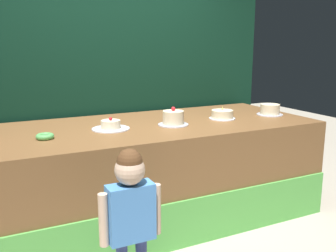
{
  "coord_description": "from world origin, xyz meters",
  "views": [
    {
      "loc": [
        -1.27,
        -2.53,
        1.66
      ],
      "look_at": [
        0.17,
        0.39,
        0.96
      ],
      "focal_mm": 40.57,
      "sensor_mm": 36.0,
      "label": 1
    }
  ],
  "objects_px": {
    "cake_center_right": "(222,115)",
    "cake_far_right": "(270,110)",
    "donut": "(45,136)",
    "cake_center_left": "(173,118)",
    "cake_far_left": "(111,126)",
    "child_figure": "(131,207)"
  },
  "relations": [
    {
      "from": "child_figure",
      "to": "cake_center_left",
      "type": "xyz_separation_m",
      "value": [
        0.8,
        1.0,
        0.31
      ]
    },
    {
      "from": "child_figure",
      "to": "cake_far_left",
      "type": "bearing_deg",
      "value": 77.99
    },
    {
      "from": "child_figure",
      "to": "cake_center_right",
      "type": "height_order",
      "value": "cake_center_right"
    },
    {
      "from": "cake_center_right",
      "to": "donut",
      "type": "bearing_deg",
      "value": -177.72
    },
    {
      "from": "donut",
      "to": "cake_center_left",
      "type": "distance_m",
      "value": 1.14
    },
    {
      "from": "donut",
      "to": "cake_far_left",
      "type": "bearing_deg",
      "value": 10.52
    },
    {
      "from": "donut",
      "to": "cake_far_right",
      "type": "xyz_separation_m",
      "value": [
        2.29,
        0.03,
        0.03
      ]
    },
    {
      "from": "cake_center_left",
      "to": "cake_center_right",
      "type": "distance_m",
      "value": 0.57
    },
    {
      "from": "cake_far_left",
      "to": "cake_center_right",
      "type": "distance_m",
      "value": 1.14
    },
    {
      "from": "cake_far_left",
      "to": "cake_far_right",
      "type": "height_order",
      "value": "cake_far_right"
    },
    {
      "from": "cake_center_right",
      "to": "cake_far_right",
      "type": "xyz_separation_m",
      "value": [
        0.57,
        -0.04,
        0.01
      ]
    },
    {
      "from": "cake_center_left",
      "to": "cake_far_right",
      "type": "height_order",
      "value": "cake_center_left"
    },
    {
      "from": "cake_far_left",
      "to": "donut",
      "type": "bearing_deg",
      "value": -169.48
    },
    {
      "from": "donut",
      "to": "cake_far_right",
      "type": "height_order",
      "value": "cake_far_right"
    },
    {
      "from": "donut",
      "to": "cake_center_left",
      "type": "height_order",
      "value": "cake_center_left"
    },
    {
      "from": "child_figure",
      "to": "cake_center_left",
      "type": "height_order",
      "value": "cake_center_left"
    },
    {
      "from": "child_figure",
      "to": "donut",
      "type": "bearing_deg",
      "value": 109.28
    },
    {
      "from": "cake_center_right",
      "to": "cake_far_right",
      "type": "distance_m",
      "value": 0.57
    },
    {
      "from": "cake_far_left",
      "to": "cake_center_right",
      "type": "xyz_separation_m",
      "value": [
        1.14,
        -0.04,
        0.01
      ]
    },
    {
      "from": "cake_center_left",
      "to": "cake_center_right",
      "type": "bearing_deg",
      "value": 4.6
    },
    {
      "from": "child_figure",
      "to": "cake_center_right",
      "type": "xyz_separation_m",
      "value": [
        1.37,
        1.04,
        0.29
      ]
    },
    {
      "from": "donut",
      "to": "cake_center_left",
      "type": "relative_size",
      "value": 0.5
    }
  ]
}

